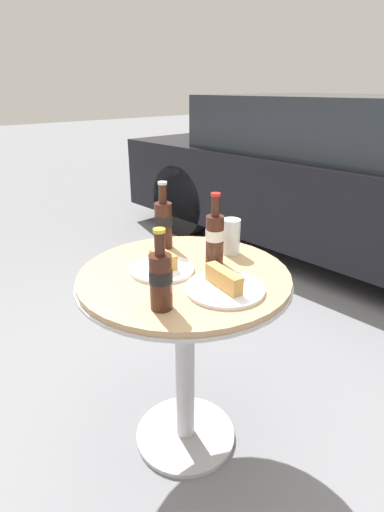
{
  "coord_description": "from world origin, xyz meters",
  "views": [
    {
      "loc": [
        0.9,
        -0.8,
        1.31
      ],
      "look_at": [
        0.0,
        0.04,
        0.78
      ],
      "focal_mm": 28.0,
      "sensor_mm": 36.0,
      "label": 1
    }
  ],
  "objects_px": {
    "drinking_glass": "(231,238)",
    "lunch_plate_far": "(224,286)",
    "bistro_table": "(185,317)",
    "parked_car": "(343,178)",
    "lunch_plate_near": "(162,266)",
    "cola_bottle_left": "(215,237)",
    "cola_bottle_center": "(161,278)",
    "cola_bottle_right": "(164,222)"
  },
  "relations": [
    {
      "from": "bistro_table",
      "to": "lunch_plate_far",
      "type": "distance_m",
      "value": 0.26
    },
    {
      "from": "cola_bottle_center",
      "to": "drinking_glass",
      "type": "xyz_separation_m",
      "value": [
        -0.14,
        0.44,
        -0.03
      ]
    },
    {
      "from": "lunch_plate_far",
      "to": "bistro_table",
      "type": "bearing_deg",
      "value": -178.61
    },
    {
      "from": "bistro_table",
      "to": "cola_bottle_center",
      "type": "distance_m",
      "value": 0.36
    },
    {
      "from": "drinking_glass",
      "to": "parked_car",
      "type": "distance_m",
      "value": 2.26
    },
    {
      "from": "cola_bottle_left",
      "to": "cola_bottle_center",
      "type": "bearing_deg",
      "value": -70.65
    },
    {
      "from": "drinking_glass",
      "to": "lunch_plate_far",
      "type": "height_order",
      "value": "drinking_glass"
    },
    {
      "from": "bistro_table",
      "to": "lunch_plate_near",
      "type": "height_order",
      "value": "lunch_plate_near"
    },
    {
      "from": "lunch_plate_far",
      "to": "parked_car",
      "type": "relative_size",
      "value": 0.06
    },
    {
      "from": "cola_bottle_left",
      "to": "cola_bottle_center",
      "type": "relative_size",
      "value": 1.07
    },
    {
      "from": "cola_bottle_left",
      "to": "drinking_glass",
      "type": "height_order",
      "value": "cola_bottle_left"
    },
    {
      "from": "cola_bottle_right",
      "to": "drinking_glass",
      "type": "distance_m",
      "value": 0.26
    },
    {
      "from": "lunch_plate_near",
      "to": "bistro_table",
      "type": "bearing_deg",
      "value": 35.06
    },
    {
      "from": "parked_car",
      "to": "cola_bottle_right",
      "type": "bearing_deg",
      "value": -78.62
    },
    {
      "from": "cola_bottle_right",
      "to": "lunch_plate_far",
      "type": "distance_m",
      "value": 0.42
    },
    {
      "from": "cola_bottle_center",
      "to": "drinking_glass",
      "type": "bearing_deg",
      "value": 107.6
    },
    {
      "from": "drinking_glass",
      "to": "parked_car",
      "type": "relative_size",
      "value": 0.03
    },
    {
      "from": "drinking_glass",
      "to": "lunch_plate_far",
      "type": "relative_size",
      "value": 0.54
    },
    {
      "from": "lunch_plate_far",
      "to": "parked_car",
      "type": "height_order",
      "value": "parked_car"
    },
    {
      "from": "cola_bottle_left",
      "to": "drinking_glass",
      "type": "distance_m",
      "value": 0.12
    },
    {
      "from": "bistro_table",
      "to": "cola_bottle_right",
      "type": "bearing_deg",
      "value": 156.88
    },
    {
      "from": "cola_bottle_left",
      "to": "bistro_table",
      "type": "bearing_deg",
      "value": -96.5
    },
    {
      "from": "cola_bottle_right",
      "to": "lunch_plate_far",
      "type": "relative_size",
      "value": 1.05
    },
    {
      "from": "cola_bottle_left",
      "to": "cola_bottle_right",
      "type": "relative_size",
      "value": 0.99
    },
    {
      "from": "bistro_table",
      "to": "parked_car",
      "type": "xyz_separation_m",
      "value": [
        -0.68,
        2.39,
        0.04
      ]
    },
    {
      "from": "cola_bottle_center",
      "to": "bistro_table",
      "type": "bearing_deg",
      "value": 122.98
    },
    {
      "from": "cola_bottle_right",
      "to": "lunch_plate_far",
      "type": "xyz_separation_m",
      "value": [
        0.4,
        -0.09,
        -0.08
      ]
    },
    {
      "from": "cola_bottle_center",
      "to": "lunch_plate_near",
      "type": "distance_m",
      "value": 0.26
    },
    {
      "from": "bistro_table",
      "to": "cola_bottle_left",
      "type": "bearing_deg",
      "value": 83.5
    },
    {
      "from": "lunch_plate_far",
      "to": "cola_bottle_center",
      "type": "bearing_deg",
      "value": -103.52
    },
    {
      "from": "parked_car",
      "to": "lunch_plate_far",
      "type": "bearing_deg",
      "value": -70.07
    },
    {
      "from": "bistro_table",
      "to": "cola_bottle_center",
      "type": "height_order",
      "value": "cola_bottle_center"
    },
    {
      "from": "bistro_table",
      "to": "drinking_glass",
      "type": "distance_m",
      "value": 0.33
    },
    {
      "from": "bistro_table",
      "to": "cola_bottle_right",
      "type": "height_order",
      "value": "cola_bottle_right"
    },
    {
      "from": "drinking_glass",
      "to": "lunch_plate_near",
      "type": "height_order",
      "value": "drinking_glass"
    },
    {
      "from": "lunch_plate_near",
      "to": "lunch_plate_far",
      "type": "bearing_deg",
      "value": 11.19
    },
    {
      "from": "drinking_glass",
      "to": "lunch_plate_far",
      "type": "distance_m",
      "value": 0.31
    },
    {
      "from": "drinking_glass",
      "to": "cola_bottle_left",
      "type": "bearing_deg",
      "value": -77.71
    },
    {
      "from": "bistro_table",
      "to": "lunch_plate_far",
      "type": "relative_size",
      "value": 3.01
    },
    {
      "from": "drinking_glass",
      "to": "lunch_plate_near",
      "type": "bearing_deg",
      "value": -100.36
    },
    {
      "from": "lunch_plate_near",
      "to": "parked_car",
      "type": "relative_size",
      "value": 0.06
    },
    {
      "from": "bistro_table",
      "to": "lunch_plate_far",
      "type": "xyz_separation_m",
      "value": [
        0.18,
        0.0,
        0.19
      ]
    }
  ]
}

